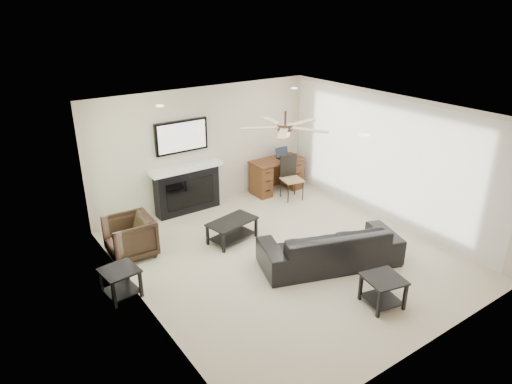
% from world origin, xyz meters
% --- Properties ---
extents(room_shell, '(5.50, 5.54, 2.52)m').
position_xyz_m(room_shell, '(0.19, 0.08, 1.68)').
color(room_shell, '#B8AC94').
rests_on(room_shell, ground).
extents(sofa, '(2.46, 1.59, 0.67)m').
position_xyz_m(sofa, '(0.44, -0.61, 0.34)').
color(sofa, black).
rests_on(sofa, ground).
extents(armchair, '(0.81, 0.78, 0.70)m').
position_xyz_m(armchair, '(-2.16, 1.54, 0.35)').
color(armchair, black).
rests_on(armchair, ground).
extents(coffee_table, '(0.98, 0.67, 0.40)m').
position_xyz_m(coffee_table, '(-0.46, 0.99, 0.20)').
color(coffee_table, black).
rests_on(coffee_table, ground).
extents(end_table_near, '(0.62, 0.62, 0.45)m').
position_xyz_m(end_table_near, '(0.29, -1.86, 0.23)').
color(end_table_near, black).
rests_on(end_table_near, ground).
extents(end_table_left, '(0.56, 0.56, 0.45)m').
position_xyz_m(end_table_left, '(-2.71, 0.49, 0.23)').
color(end_table_left, black).
rests_on(end_table_left, ground).
extents(fireplace_unit, '(1.52, 0.34, 1.91)m').
position_xyz_m(fireplace_unit, '(-0.53, 2.58, 0.95)').
color(fireplace_unit, black).
rests_on(fireplace_unit, ground).
extents(desk, '(1.22, 0.56, 0.76)m').
position_xyz_m(desk, '(1.63, 2.41, 0.38)').
color(desk, '#3A1C0E').
rests_on(desk, ground).
extents(desk_chair, '(0.50, 0.51, 0.97)m').
position_xyz_m(desk_chair, '(1.63, 1.86, 0.48)').
color(desk_chair, black).
rests_on(desk_chair, ground).
extents(laptop, '(0.33, 0.24, 0.23)m').
position_xyz_m(laptop, '(1.83, 2.39, 0.88)').
color(laptop, black).
rests_on(laptop, desk).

